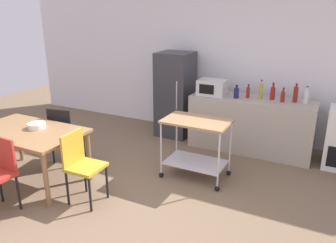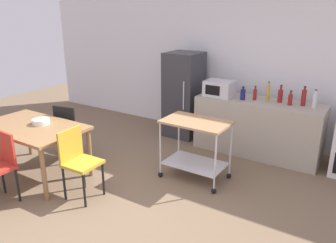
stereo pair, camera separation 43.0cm
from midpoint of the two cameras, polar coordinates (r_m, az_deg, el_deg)
The scene contains 17 objects.
ground_plane at distance 4.19m, azimuth -11.72°, elevation -15.14°, with size 12.00×12.00×0.00m, color brown.
back_wall at distance 6.34m, azimuth 5.87°, elevation 10.88°, with size 8.40×0.12×2.90m, color white.
kitchen_counter at distance 5.74m, azimuth 11.70°, elevation -0.55°, with size 2.00×0.64×0.90m, color #A89E8E.
dining_table at distance 5.00m, azimuth -24.89°, elevation -2.21°, with size 1.50×0.90×0.75m.
chair_mustard at distance 4.32m, azimuth -17.22°, elevation -6.69°, with size 0.41×0.41×0.89m.
chair_black at distance 5.44m, azimuth -19.25°, elevation -1.56°, with size 0.47×0.47×0.89m.
refrigerator at distance 6.25m, azimuth -0.75°, elevation 4.54°, with size 0.60×0.63×1.55m.
kitchen_cart at distance 4.68m, azimuth 2.15°, elevation -3.03°, with size 0.91×0.57×0.85m.
microwave at distance 5.71m, azimuth 5.36°, elevation 5.73°, with size 0.46×0.35×0.26m.
bottle_wine at distance 5.58m, azimuth 9.32°, elevation 4.80°, with size 0.08×0.08×0.21m.
bottle_sparkling_water at distance 5.61m, azimuth 11.23°, elevation 4.83°, with size 0.06×0.06×0.23m.
bottle_soy_sauce at distance 5.60m, azimuth 13.28°, elevation 5.04°, with size 0.06×0.06×0.31m.
bottle_hot_sauce at distance 5.60m, azimuth 15.17°, elevation 4.65°, with size 0.07×0.07×0.27m.
bottle_sesame_oil at distance 5.50m, azimuth 16.71°, elevation 4.06°, with size 0.06×0.06×0.23m.
bottle_olive_oil at distance 5.54m, azimuth 18.67°, elevation 4.36°, with size 0.07×0.07×0.29m.
bottle_vinegar at distance 5.49m, azimuth 20.26°, elevation 3.93°, with size 0.07×0.07×0.27m.
fruit_bowl at distance 4.98m, azimuth -23.62°, elevation -0.69°, with size 0.24×0.24×0.07m, color white.
Camera 1 is at (2.10, -2.76, 2.31)m, focal length 36.12 mm.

